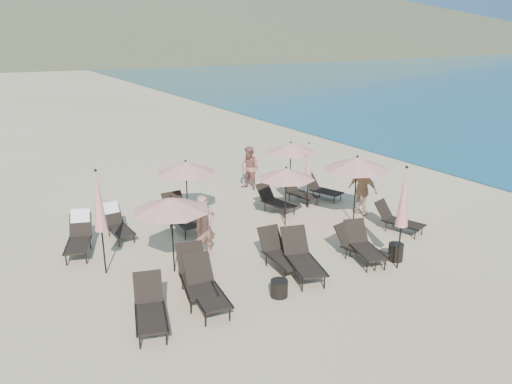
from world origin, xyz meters
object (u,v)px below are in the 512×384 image
lounger_1 (195,275)px  beachgoer_b (250,168)px  lounger_12 (205,287)px  lounger_13 (364,245)px  lounger_10 (297,189)px  side_table_0 (279,288)px  lounger_0 (150,307)px  umbrella_open_2 (357,163)px  umbrella_open_1 (286,173)px  umbrella_open_4 (291,148)px  beachgoer_a (205,227)px  lounger_5 (397,219)px  umbrella_open_3 (186,167)px  lounger_9 (275,200)px  lounger_4 (359,245)px  lounger_11 (322,188)px  umbrella_closed_1 (308,162)px  lounger_8 (182,215)px  lounger_3 (302,257)px  umbrella_closed_0 (404,198)px  umbrella_closed_2 (99,202)px  lounger_7 (117,223)px  side_table_1 (396,252)px  beachgoer_c (363,190)px  lounger_6 (79,235)px  umbrella_open_0 (171,204)px  lounger_2 (280,252)px

lounger_1 → beachgoer_b: 8.41m
lounger_12 → lounger_13: 4.80m
lounger_10 → side_table_0: 7.06m
lounger_0 → umbrella_open_2: bearing=32.9°
umbrella_open_1 → umbrella_open_4: (1.89, 2.51, 0.11)m
side_table_0 → lounger_10: bearing=51.7°
lounger_12 → beachgoer_a: 2.64m
lounger_0 → side_table_0: bearing=9.4°
lounger_5 → umbrella_open_3: (-5.37, 4.11, 1.47)m
side_table_0 → beachgoer_a: beachgoer_a is taller
lounger_9 → umbrella_open_3: bearing=157.4°
umbrella_open_3 → lounger_4: bearing=-59.7°
beachgoer_b → lounger_0: bearing=-64.1°
lounger_11 → umbrella_closed_1: size_ratio=0.67×
umbrella_closed_1 → lounger_8: bearing=175.9°
lounger_10 → umbrella_open_3: (-4.32, 0.09, 1.41)m
lounger_9 → lounger_13: 4.51m
umbrella_closed_1 → beachgoer_b: bearing=104.0°
lounger_9 → beachgoer_b: (0.52, 2.65, 0.45)m
lounger_3 → lounger_10: (3.26, 4.88, -0.02)m
umbrella_closed_0 → umbrella_closed_2: bearing=151.7°
umbrella_open_3 → umbrella_closed_2: umbrella_closed_2 is taller
lounger_8 → umbrella_open_1: umbrella_open_1 is taller
lounger_8 → umbrella_open_4: 5.22m
lounger_7 → lounger_13: lounger_13 is taller
lounger_1 → lounger_10: 7.47m
lounger_8 → beachgoer_a: size_ratio=1.02×
lounger_13 → umbrella_open_3: 6.13m
lounger_8 → umbrella_closed_0: umbrella_closed_0 is taller
lounger_9 → side_table_1: bearing=-92.8°
lounger_8 → lounger_9: lounger_8 is taller
lounger_4 → beachgoer_c: bearing=35.1°
umbrella_open_1 → beachgoer_a: bearing=-165.5°
lounger_8 → lounger_10: bearing=3.0°
side_table_0 → lounger_8: bearing=94.1°
lounger_6 → beachgoer_c: beachgoer_c is taller
umbrella_open_1 → beachgoer_a: size_ratio=1.10×
lounger_4 → umbrella_open_4: umbrella_open_4 is taller
lounger_6 → lounger_11: size_ratio=1.14×
lounger_5 → lounger_12: 7.19m
lounger_1 → umbrella_open_0: size_ratio=0.90×
umbrella_open_4 → beachgoer_b: bearing=122.9°
lounger_7 → umbrella_open_3: bearing=-2.1°
lounger_2 → beachgoer_c: beachgoer_c is taller
lounger_2 → umbrella_closed_2: size_ratio=0.60×
lounger_9 → umbrella_open_1: bearing=-119.4°
lounger_8 → umbrella_closed_0: size_ratio=0.65×
lounger_11 → umbrella_closed_0: bearing=-127.0°
umbrella_open_3 → umbrella_closed_1: 4.36m
lounger_3 → umbrella_open_4: size_ratio=0.93×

